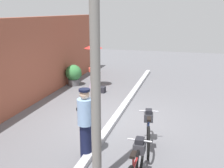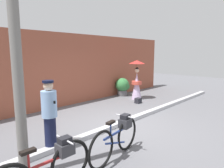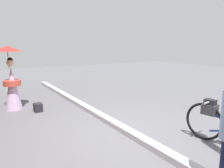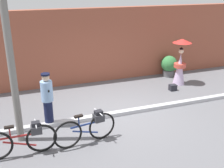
{
  "view_description": "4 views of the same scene",
  "coord_description": "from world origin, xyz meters",
  "px_view_note": "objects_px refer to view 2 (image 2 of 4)",
  "views": [
    {
      "loc": [
        -7.43,
        -2.0,
        3.24
      ],
      "look_at": [
        0.2,
        0.14,
        1.09
      ],
      "focal_mm": 43.68,
      "sensor_mm": 36.0,
      "label": 1
    },
    {
      "loc": [
        -4.35,
        -3.91,
        2.2
      ],
      "look_at": [
        0.3,
        0.55,
        1.21
      ],
      "focal_mm": 32.1,
      "sensor_mm": 36.0,
      "label": 2
    },
    {
      "loc": [
        -3.46,
        2.58,
        1.91
      ],
      "look_at": [
        -0.13,
        0.51,
        1.18
      ],
      "focal_mm": 34.34,
      "sensor_mm": 36.0,
      "label": 3
    },
    {
      "loc": [
        -2.92,
        -7.34,
        4.02
      ],
      "look_at": [
        -0.06,
        0.57,
        0.86
      ],
      "focal_mm": 44.21,
      "sensor_mm": 36.0,
      "label": 4
    }
  ],
  "objects_px": {
    "backpack_on_pavement": "(138,100)",
    "utility_pole": "(15,41)",
    "potted_plant_by_door": "(123,86)",
    "bicycle_far_side": "(117,136)",
    "person_officer": "(50,114)",
    "person_with_parasol": "(137,80)"
  },
  "relations": [
    {
      "from": "backpack_on_pavement",
      "to": "utility_pole",
      "type": "xyz_separation_m",
      "value": [
        -5.74,
        -1.71,
        2.28
      ]
    },
    {
      "from": "potted_plant_by_door",
      "to": "utility_pole",
      "type": "relative_size",
      "value": 0.19
    },
    {
      "from": "person_with_parasol",
      "to": "utility_pole",
      "type": "bearing_deg",
      "value": -160.31
    },
    {
      "from": "potted_plant_by_door",
      "to": "backpack_on_pavement",
      "type": "height_order",
      "value": "potted_plant_by_door"
    },
    {
      "from": "backpack_on_pavement",
      "to": "utility_pole",
      "type": "height_order",
      "value": "utility_pole"
    },
    {
      "from": "bicycle_far_side",
      "to": "backpack_on_pavement",
      "type": "height_order",
      "value": "bicycle_far_side"
    },
    {
      "from": "person_officer",
      "to": "backpack_on_pavement",
      "type": "bearing_deg",
      "value": 13.3
    },
    {
      "from": "potted_plant_by_door",
      "to": "person_with_parasol",
      "type": "bearing_deg",
      "value": -97.71
    },
    {
      "from": "backpack_on_pavement",
      "to": "bicycle_far_side",
      "type": "bearing_deg",
      "value": -148.93
    },
    {
      "from": "bicycle_far_side",
      "to": "person_officer",
      "type": "relative_size",
      "value": 1.06
    },
    {
      "from": "person_officer",
      "to": "backpack_on_pavement",
      "type": "distance_m",
      "value": 5.1
    },
    {
      "from": "person_officer",
      "to": "utility_pole",
      "type": "relative_size",
      "value": 0.34
    },
    {
      "from": "person_with_parasol",
      "to": "utility_pole",
      "type": "distance_m",
      "value": 6.92
    },
    {
      "from": "potted_plant_by_door",
      "to": "utility_pole",
      "type": "distance_m",
      "value": 7.53
    },
    {
      "from": "bicycle_far_side",
      "to": "person_with_parasol",
      "type": "distance_m",
      "value": 5.6
    },
    {
      "from": "utility_pole",
      "to": "potted_plant_by_door",
      "type": "bearing_deg",
      "value": 26.76
    },
    {
      "from": "potted_plant_by_door",
      "to": "backpack_on_pavement",
      "type": "bearing_deg",
      "value": -115.79
    },
    {
      "from": "bicycle_far_side",
      "to": "person_officer",
      "type": "bearing_deg",
      "value": 122.97
    },
    {
      "from": "bicycle_far_side",
      "to": "person_with_parasol",
      "type": "relative_size",
      "value": 0.92
    },
    {
      "from": "backpack_on_pavement",
      "to": "person_officer",
      "type": "bearing_deg",
      "value": -166.7
    },
    {
      "from": "person_officer",
      "to": "backpack_on_pavement",
      "type": "relative_size",
      "value": 6.05
    },
    {
      "from": "potted_plant_by_door",
      "to": "backpack_on_pavement",
      "type": "distance_m",
      "value": 1.78
    }
  ]
}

